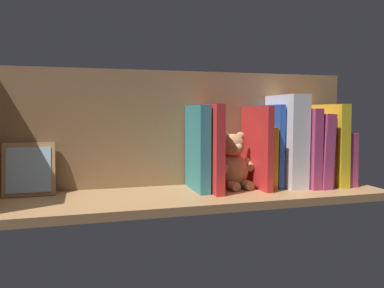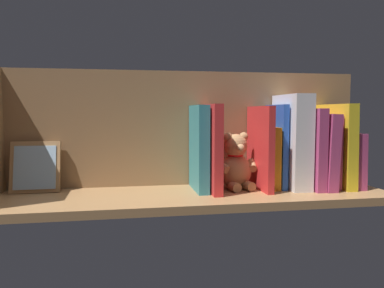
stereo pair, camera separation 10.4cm
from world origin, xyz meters
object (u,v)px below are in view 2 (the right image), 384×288
object	(u,v)px
teddy_bear	(236,164)
picture_frame_leaning	(35,167)
dictionary_thick_white	(292,141)
book_0	(345,159)

from	to	relation	value
teddy_bear	picture_frame_leaning	world-z (taller)	teddy_bear
dictionary_thick_white	picture_frame_leaning	xyz separation A→B (cm)	(73.12, -5.92, -6.69)
book_0	picture_frame_leaning	world-z (taller)	book_0
dictionary_thick_white	teddy_bear	bearing A→B (deg)	-2.89
book_0	teddy_bear	bearing A→B (deg)	-1.87
teddy_bear	picture_frame_leaning	xyz separation A→B (cm)	(56.32, -5.07, -0.24)
book_0	teddy_bear	world-z (taller)	teddy_bear
book_0	teddy_bear	distance (cm)	34.08
dictionary_thick_white	picture_frame_leaning	distance (cm)	73.67
book_0	dictionary_thick_white	size ratio (longest dim) A/B	0.66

